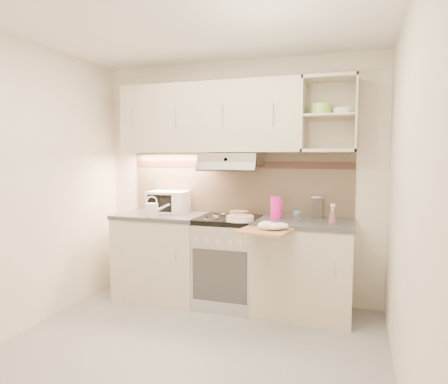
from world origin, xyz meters
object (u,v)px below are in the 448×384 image
at_px(cutting_board, 265,231).
at_px(plate_stack, 240,218).
at_px(microwave, 168,202).
at_px(electric_range, 229,261).
at_px(watering_can, 153,209).
at_px(spray_bottle, 332,216).
at_px(pink_pitcher, 276,208).
at_px(glass_jar, 316,207).

bearing_deg(cutting_board, plate_stack, 146.39).
distance_m(microwave, cutting_board, 1.33).
bearing_deg(cutting_board, microwave, 163.33).
distance_m(electric_range, watering_can, 0.93).
bearing_deg(electric_range, cutting_board, -44.08).
bearing_deg(plate_stack, spray_bottle, 5.83).
bearing_deg(plate_stack, pink_pitcher, 36.82).
height_order(microwave, pink_pitcher, microwave).
xyz_separation_m(plate_stack, pink_pitcher, (0.30, 0.22, 0.08)).
distance_m(electric_range, cutting_board, 0.78).
relative_size(spray_bottle, cutting_board, 0.47).
xyz_separation_m(plate_stack, spray_bottle, (0.84, 0.09, 0.05)).
distance_m(glass_jar, cutting_board, 0.76).
height_order(microwave, watering_can, microwave).
distance_m(microwave, spray_bottle, 1.75).
bearing_deg(electric_range, microwave, 170.84).
height_order(watering_can, plate_stack, watering_can).
xyz_separation_m(watering_can, glass_jar, (1.57, 0.42, 0.04)).
relative_size(microwave, watering_can, 1.80).
bearing_deg(watering_can, pink_pitcher, -9.95).
height_order(glass_jar, cutting_board, glass_jar).
relative_size(electric_range, cutting_board, 2.14).
distance_m(electric_range, spray_bottle, 1.14).
height_order(watering_can, spray_bottle, watering_can).
distance_m(electric_range, glass_jar, 1.03).
bearing_deg(pink_pitcher, spray_bottle, -36.24).
distance_m(pink_pitcher, cutting_board, 0.52).
height_order(microwave, glass_jar, microwave).
xyz_separation_m(electric_range, microwave, (-0.72, 0.12, 0.57)).
relative_size(microwave, cutting_board, 1.03).
distance_m(plate_stack, pink_pitcher, 0.38).
height_order(pink_pitcher, spray_bottle, pink_pitcher).
relative_size(watering_can, pink_pitcher, 1.11).
xyz_separation_m(electric_range, pink_pitcher, (0.47, 0.04, 0.56)).
distance_m(watering_can, spray_bottle, 1.75).
xyz_separation_m(watering_can, plate_stack, (0.91, 0.04, -0.05)).
bearing_deg(electric_range, spray_bottle, -5.33).
relative_size(microwave, pink_pitcher, 1.99).
xyz_separation_m(pink_pitcher, spray_bottle, (0.54, -0.14, -0.03)).
relative_size(microwave, plate_stack, 1.66).
bearing_deg(pink_pitcher, watering_can, 170.34).
bearing_deg(spray_bottle, plate_stack, 176.90).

